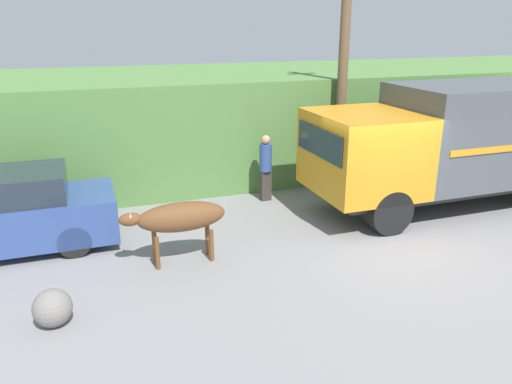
{
  "coord_description": "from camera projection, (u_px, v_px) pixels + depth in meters",
  "views": [
    {
      "loc": [
        -6.03,
        -8.4,
        4.45
      ],
      "look_at": [
        -2.77,
        0.85,
        1.1
      ],
      "focal_mm": 35.0,
      "sensor_mm": 36.0,
      "label": 1
    }
  ],
  "objects": [
    {
      "name": "roadside_rock",
      "position": [
        52.0,
        308.0,
        7.63
      ],
      "size": [
        0.6,
        0.6,
        0.6
      ],
      "color": "gray",
      "rests_on": "ground_plane"
    },
    {
      "name": "brown_cow",
      "position": [
        180.0,
        218.0,
        9.47
      ],
      "size": [
        2.01,
        0.57,
        1.22
      ],
      "rotation": [
        0.0,
        0.0,
        0.0
      ],
      "color": "brown",
      "rests_on": "ground_plane"
    },
    {
      "name": "ground_plane",
      "position": [
        389.0,
        238.0,
        10.83
      ],
      "size": [
        60.0,
        60.0,
        0.0
      ],
      "primitive_type": "plane",
      "color": "gray"
    },
    {
      "name": "hillside_embankment",
      "position": [
        272.0,
        116.0,
        16.64
      ],
      "size": [
        32.0,
        6.46,
        2.98
      ],
      "color": "#568442",
      "rests_on": "ground_plane"
    },
    {
      "name": "utility_pole",
      "position": [
        343.0,
        64.0,
        13.09
      ],
      "size": [
        0.9,
        0.26,
        6.61
      ],
      "color": "brown",
      "rests_on": "ground_plane"
    },
    {
      "name": "pedestrian_on_hill",
      "position": [
        266.0,
        165.0,
        12.84
      ],
      "size": [
        0.34,
        0.34,
        1.74
      ],
      "rotation": [
        0.0,
        0.0,
        3.21
      ],
      "color": "#38332D",
      "rests_on": "ground_plane"
    },
    {
      "name": "cargo_truck",
      "position": [
        462.0,
        140.0,
        12.3
      ],
      "size": [
        7.52,
        2.51,
        3.03
      ],
      "rotation": [
        0.0,
        0.0,
        -0.05
      ],
      "color": "#2D2D2D",
      "rests_on": "ground_plane"
    }
  ]
}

